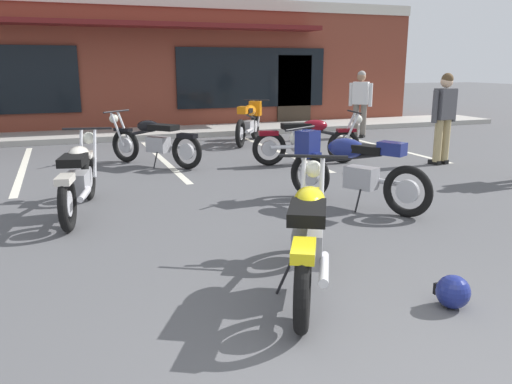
{
  "coord_description": "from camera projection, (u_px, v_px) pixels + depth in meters",
  "views": [
    {
      "loc": [
        -1.8,
        -1.6,
        1.81
      ],
      "look_at": [
        0.0,
        3.21,
        0.55
      ],
      "focal_mm": 36.34,
      "sensor_mm": 36.0,
      "label": 1
    }
  ],
  "objects": [
    {
      "name": "motorcycle_green_cafe_racer",
      "position": [
        249.0,
        120.0,
        12.34
      ],
      "size": [
        1.39,
        1.84,
        0.98
      ],
      "color": "black",
      "rests_on": "ground_plane"
    },
    {
      "name": "motorcycle_cream_vintage",
      "position": [
        154.0,
        141.0,
        9.5
      ],
      "size": [
        1.56,
        1.74,
        0.98
      ],
      "color": "black",
      "rests_on": "ground_plane"
    },
    {
      "name": "motorcycle_blue_standard",
      "position": [
        79.0,
        177.0,
        6.4
      ],
      "size": [
        0.79,
        2.09,
        0.98
      ],
      "color": "black",
      "rests_on": "ground_plane"
    },
    {
      "name": "motorcycle_silver_naked",
      "position": [
        348.0,
        166.0,
        6.76
      ],
      "size": [
        1.28,
        1.91,
        0.98
      ],
      "color": "black",
      "rests_on": "ground_plane"
    },
    {
      "name": "ground_plane",
      "position": [
        235.0,
        224.0,
        6.06
      ],
      "size": [
        80.0,
        80.0,
        0.0
      ],
      "primitive_type": "plane",
      "color": "#515154"
    },
    {
      "name": "sidewalk_kerb",
      "position": [
        136.0,
        134.0,
        13.52
      ],
      "size": [
        22.0,
        1.8,
        0.14
      ],
      "primitive_type": "cube",
      "color": "#A8A59E",
      "rests_on": "ground_plane"
    },
    {
      "name": "person_in_black_shirt",
      "position": [
        444.0,
        113.0,
        9.49
      ],
      "size": [
        0.61,
        0.32,
        1.68
      ],
      "color": "black",
      "rests_on": "ground_plane"
    },
    {
      "name": "motorcycle_red_sportbike",
      "position": [
        308.0,
        140.0,
        9.63
      ],
      "size": [
        2.1,
        0.75,
        0.98
      ],
      "color": "black",
      "rests_on": "ground_plane"
    },
    {
      "name": "helmet_on_pavement",
      "position": [
        453.0,
        292.0,
        3.95
      ],
      "size": [
        0.26,
        0.26,
        0.26
      ],
      "color": "navy",
      "rests_on": "ground_plane"
    },
    {
      "name": "person_by_back_row",
      "position": [
        360.0,
        100.0,
        13.15
      ],
      "size": [
        0.49,
        0.5,
        1.68
      ],
      "color": "black",
      "rests_on": "ground_plane"
    },
    {
      "name": "painted_stall_lines",
      "position": [
        162.0,
        159.0,
        10.26
      ],
      "size": [
        10.23,
        4.8,
        0.01
      ],
      "color": "silver",
      "rests_on": "ground_plane"
    },
    {
      "name": "motorcycle_foreground_classic",
      "position": [
        308.0,
        234.0,
        4.24
      ],
      "size": [
        1.27,
        1.91,
        0.98
      ],
      "color": "black",
      "rests_on": "ground_plane"
    },
    {
      "name": "brick_storefront_building",
      "position": [
        116.0,
        65.0,
        16.61
      ],
      "size": [
        17.8,
        6.96,
        3.63
      ],
      "color": "brown",
      "rests_on": "ground_plane"
    }
  ]
}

